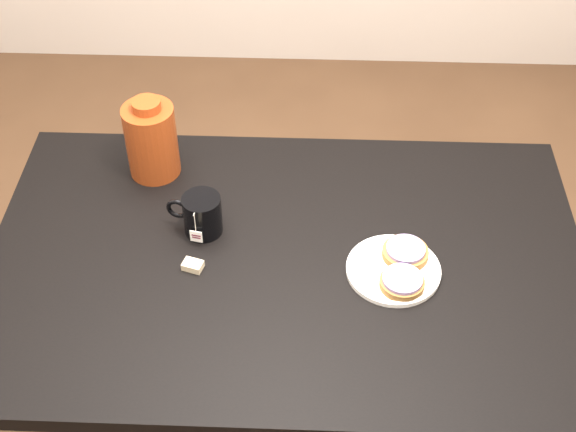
{
  "coord_description": "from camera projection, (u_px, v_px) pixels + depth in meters",
  "views": [
    {
      "loc": [
        0.05,
        -1.27,
        2.12
      ],
      "look_at": [
        0.0,
        0.08,
        0.81
      ],
      "focal_mm": 50.0,
      "sensor_mm": 36.0,
      "label": 1
    }
  ],
  "objects": [
    {
      "name": "plate",
      "position": [
        393.0,
        269.0,
        1.83
      ],
      "size": [
        0.22,
        0.22,
        0.02
      ],
      "color": "white",
      "rests_on": "table"
    },
    {
      "name": "table",
      "position": [
        286.0,
        282.0,
        1.92
      ],
      "size": [
        1.4,
        0.9,
        0.75
      ],
      "color": "black",
      "rests_on": "ground_plane"
    },
    {
      "name": "mug",
      "position": [
        201.0,
        214.0,
        1.9
      ],
      "size": [
        0.14,
        0.11,
        0.1
      ],
      "rotation": [
        0.0,
        0.0,
        -0.2
      ],
      "color": "black",
      "rests_on": "table"
    },
    {
      "name": "teabag_pouch",
      "position": [
        193.0,
        265.0,
        1.84
      ],
      "size": [
        0.05,
        0.04,
        0.02
      ],
      "primitive_type": "cube",
      "rotation": [
        0.0,
        0.0,
        -0.29
      ],
      "color": "#C6B793",
      "rests_on": "table"
    },
    {
      "name": "bagel_back",
      "position": [
        405.0,
        252.0,
        1.85
      ],
      "size": [
        0.14,
        0.14,
        0.03
      ],
      "color": "brown",
      "rests_on": "plate"
    },
    {
      "name": "bagel_package",
      "position": [
        151.0,
        140.0,
        2.02
      ],
      "size": [
        0.13,
        0.13,
        0.22
      ],
      "rotation": [
        0.0,
        0.0,
        0.03
      ],
      "color": "#5E1F0C",
      "rests_on": "table"
    },
    {
      "name": "ground_plane",
      "position": [
        287.0,
        430.0,
        2.39
      ],
      "size": [
        4.0,
        4.0,
        0.0
      ],
      "primitive_type": "plane",
      "color": "brown"
    },
    {
      "name": "bagel_front",
      "position": [
        402.0,
        282.0,
        1.78
      ],
      "size": [
        0.12,
        0.12,
        0.03
      ],
      "color": "brown",
      "rests_on": "plate"
    }
  ]
}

